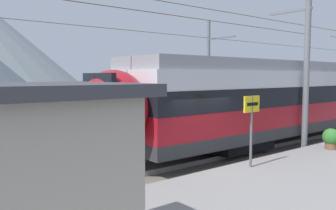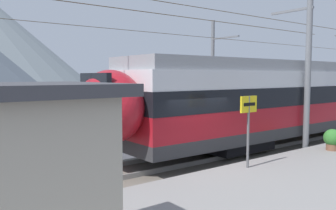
{
  "view_description": "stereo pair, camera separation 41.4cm",
  "coord_description": "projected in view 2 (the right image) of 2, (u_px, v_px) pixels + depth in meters",
  "views": [
    {
      "loc": [
        -7.77,
        -8.28,
        3.21
      ],
      "look_at": [
        1.38,
        3.03,
        2.0
      ],
      "focal_mm": 37.5,
      "sensor_mm": 36.0,
      "label": 1
    },
    {
      "loc": [
        -7.44,
        -8.54,
        3.21
      ],
      "look_at": [
        1.38,
        3.03,
        2.0
      ],
      "focal_mm": 37.5,
      "sensor_mm": 36.0,
      "label": 2
    }
  ],
  "objects": [
    {
      "name": "potted_plant_platform_edge",
      "position": [
        333.0,
        138.0,
        13.34
      ],
      "size": [
        0.66,
        0.66,
        0.81
      ],
      "color": "brown",
      "rests_on": "platform_slab"
    },
    {
      "name": "track_near",
      "position": [
        170.0,
        165.0,
        12.39
      ],
      "size": [
        120.0,
        3.0,
        0.28
      ],
      "color": "#6B6359",
      "rests_on": "ground"
    },
    {
      "name": "train_near_platform",
      "position": [
        324.0,
        95.0,
        18.41
      ],
      "size": [
        26.69,
        3.02,
        4.27
      ],
      "color": "#2D2D30",
      "rests_on": "track_near"
    },
    {
      "name": "catenary_mast_far_side",
      "position": [
        214.0,
        68.0,
        24.34
      ],
      "size": [
        44.09,
        2.51,
        7.03
      ],
      "color": "slate",
      "rests_on": "ground"
    },
    {
      "name": "platform_sign",
      "position": [
        248.0,
        115.0,
        10.71
      ],
      "size": [
        0.7,
        0.08,
        2.22
      ],
      "color": "#59595B",
      "rests_on": "platform_slab"
    },
    {
      "name": "ground_plane",
      "position": [
        190.0,
        174.0,
        11.53
      ],
      "size": [
        400.0,
        400.0,
        0.0
      ],
      "primitive_type": "plane",
      "color": "#424247"
    },
    {
      "name": "platform_slab",
      "position": [
        304.0,
        204.0,
        8.28
      ],
      "size": [
        120.0,
        6.25,
        0.38
      ],
      "primitive_type": "cube",
      "color": "gray",
      "rests_on": "ground"
    },
    {
      "name": "track_far",
      "position": [
        97.0,
        141.0,
        17.02
      ],
      "size": [
        120.0,
        3.0,
        0.28
      ],
      "color": "#6B6359",
      "rests_on": "ground"
    },
    {
      "name": "catenary_mast_mid",
      "position": [
        306.0,
        59.0,
        14.34
      ],
      "size": [
        44.09,
        1.99,
        7.43
      ],
      "color": "slate",
      "rests_on": "ground"
    }
  ]
}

